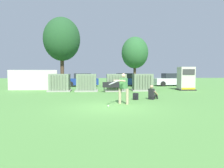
{
  "coord_description": "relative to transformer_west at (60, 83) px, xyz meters",
  "views": [
    {
      "loc": [
        -0.53,
        -10.59,
        1.85
      ],
      "look_at": [
        0.34,
        3.5,
        1.0
      ],
      "focal_mm": 33.38,
      "sensor_mm": 36.0,
      "label": 1
    }
  ],
  "objects": [
    {
      "name": "parked_car_right_of_center",
      "position": [
        6.92,
        6.97,
        -0.04
      ],
      "size": [
        4.34,
        2.21,
        1.62
      ],
      "color": "navy",
      "rests_on": "ground"
    },
    {
      "name": "sports_ball",
      "position": [
        4.16,
        -8.9,
        -0.74
      ],
      "size": [
        0.09,
        0.09,
        0.09
      ],
      "primitive_type": "sphere",
      "color": "white",
      "rests_on": "ground"
    },
    {
      "name": "ground_plane",
      "position": [
        4.21,
        -9.1,
        -0.79
      ],
      "size": [
        96.0,
        96.0,
        0.0
      ],
      "primitive_type": "plane",
      "color": "#5B9947"
    },
    {
      "name": "seated_spectator",
      "position": [
        7.2,
        -6.15,
        -0.41
      ],
      "size": [
        0.76,
        0.72,
        0.96
      ],
      "color": "black",
      "rests_on": "ground"
    },
    {
      "name": "transformer_mid_west",
      "position": [
        2.51,
        -0.15,
        0.0
      ],
      "size": [
        2.1,
        1.7,
        1.62
      ],
      "color": "#9E9B93",
      "rests_on": "ground"
    },
    {
      "name": "park_bench",
      "position": [
        4.88,
        -1.17,
        -0.25
      ],
      "size": [
        1.81,
        0.45,
        0.92
      ],
      "color": "black",
      "rests_on": "ground"
    },
    {
      "name": "batter",
      "position": [
        5.03,
        -8.03,
        0.19
      ],
      "size": [
        1.17,
        1.43,
        1.74
      ],
      "color": "tan",
      "rests_on": "ground"
    },
    {
      "name": "generator_enclosure",
      "position": [
        12.26,
        0.4,
        0.35
      ],
      "size": [
        1.6,
        1.4,
        2.3
      ],
      "color": "#262626",
      "rests_on": "ground"
    },
    {
      "name": "parked_car_rightmost",
      "position": [
        12.87,
        6.63,
        -0.04
      ],
      "size": [
        4.33,
        2.19,
        1.62
      ],
      "color": "silver",
      "rests_on": "ground"
    },
    {
      "name": "parked_car_leftmost",
      "position": [
        -3.4,
        7.4,
        -0.04
      ],
      "size": [
        4.4,
        2.36,
        1.62
      ],
      "color": "gray",
      "rests_on": "ground"
    },
    {
      "name": "transformer_mid_east",
      "position": [
        5.29,
        -0.25,
        0.0
      ],
      "size": [
        2.1,
        1.7,
        1.62
      ],
      "color": "#9E9B93",
      "rests_on": "ground"
    },
    {
      "name": "transformer_east",
      "position": [
        7.84,
        0.07,
        0.0
      ],
      "size": [
        2.1,
        1.7,
        1.62
      ],
      "color": "#9E9B93",
      "rests_on": "ground"
    },
    {
      "name": "tree_left",
      "position": [
        -0.72,
        5.51,
        4.86
      ],
      "size": [
        4.31,
        4.31,
        8.23
      ],
      "color": "#4C3828",
      "rests_on": "ground"
    },
    {
      "name": "backpack",
      "position": [
        6.06,
        -6.26,
        -0.57
      ],
      "size": [
        0.37,
        0.37,
        0.44
      ],
      "color": "black",
      "rests_on": "ground"
    },
    {
      "name": "transformer_west",
      "position": [
        0.0,
        0.0,
        0.0
      ],
      "size": [
        2.1,
        1.7,
        1.62
      ],
      "color": "#9E9B93",
      "rests_on": "ground"
    },
    {
      "name": "tree_center_left",
      "position": [
        7.79,
        4.22,
        3.21
      ],
      "size": [
        3.05,
        3.05,
        5.83
      ],
      "color": "#4C3828",
      "rests_on": "ground"
    },
    {
      "name": "fence_panel",
      "position": [
        -2.92,
        1.4,
        0.21
      ],
      "size": [
        4.8,
        0.12,
        2.0
      ],
      "primitive_type": "cube",
      "color": "beige",
      "rests_on": "ground"
    },
    {
      "name": "parked_car_left_of_center",
      "position": [
        1.46,
        6.65,
        -0.04
      ],
      "size": [
        4.38,
        2.3,
        1.62
      ],
      "color": "navy",
      "rests_on": "ground"
    }
  ]
}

